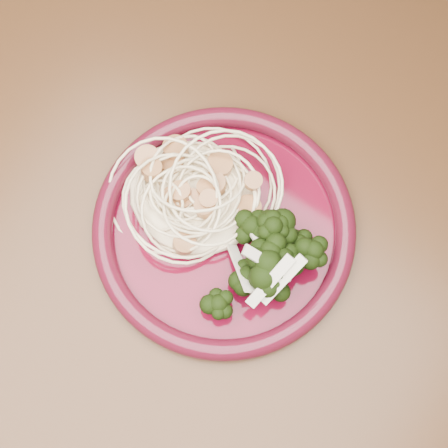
% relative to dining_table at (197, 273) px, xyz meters
% --- Properties ---
extents(dining_table, '(1.20, 0.80, 0.75)m').
position_rel_dining_table_xyz_m(dining_table, '(0.00, 0.00, 0.00)').
color(dining_table, '#472814').
rests_on(dining_table, ground).
extents(dinner_plate, '(0.30, 0.30, 0.02)m').
position_rel_dining_table_xyz_m(dinner_plate, '(0.01, 0.03, 0.11)').
color(dinner_plate, '#4E0617').
rests_on(dinner_plate, dining_table).
extents(spaghetti_pile, '(0.15, 0.14, 0.03)m').
position_rel_dining_table_xyz_m(spaghetti_pile, '(-0.03, 0.04, 0.12)').
color(spaghetti_pile, beige).
rests_on(spaghetti_pile, dinner_plate).
extents(scallop_cluster, '(0.14, 0.14, 0.04)m').
position_rel_dining_table_xyz_m(scallop_cluster, '(-0.03, 0.04, 0.15)').
color(scallop_cluster, '#AD7747').
rests_on(scallop_cluster, spaghetti_pile).
extents(broccoli_pile, '(0.11, 0.15, 0.05)m').
position_rel_dining_table_xyz_m(broccoli_pile, '(0.06, 0.02, 0.13)').
color(broccoli_pile, black).
rests_on(broccoli_pile, dinner_plate).
extents(onion_garnish, '(0.07, 0.10, 0.05)m').
position_rel_dining_table_xyz_m(onion_garnish, '(0.06, 0.02, 0.16)').
color(onion_garnish, beige).
rests_on(onion_garnish, broccoli_pile).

